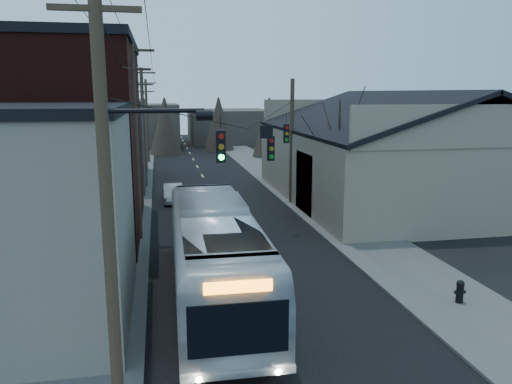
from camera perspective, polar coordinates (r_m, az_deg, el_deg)
road_surface at (r=38.67m, az=-5.11°, el=-0.05°), size 9.00×110.00×0.02m
sidewalk_left at (r=38.56m, az=-14.76°, el=-0.34°), size 4.00×110.00×0.12m
sidewalk_right at (r=39.84m, az=4.23°, el=0.38°), size 4.00×110.00×0.12m
building_brick at (r=28.51m, az=-23.53°, el=5.17°), size 10.00×12.00×10.00m
building_left_far at (r=44.27m, az=-18.41°, el=5.42°), size 9.00×14.00×7.00m
warehouse at (r=37.14m, az=16.09°, el=3.29°), size 16.16×20.60×7.73m
building_far_left at (r=72.90m, az=-12.83°, el=7.40°), size 10.00×12.00×6.00m
building_far_right at (r=78.65m, az=-3.13°, el=7.56°), size 12.00×14.00×5.00m
bare_tree at (r=29.87m, az=9.38°, el=3.48°), size 0.40×0.40×7.20m
utility_lines at (r=31.98m, az=-9.73°, el=6.42°), size 11.24×45.28×10.50m
bus at (r=18.58m, az=-4.72°, el=-7.00°), size 3.18×12.65×3.51m
parked_car at (r=35.62m, az=-9.45°, el=-0.13°), size 1.31×3.76×1.24m
fire_hydrant at (r=19.74m, az=22.28°, el=-10.37°), size 0.40×0.29×0.84m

